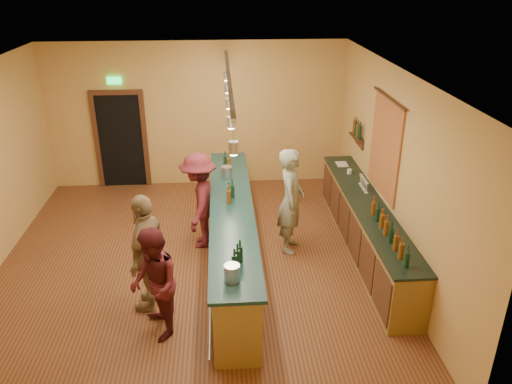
{
  "coord_description": "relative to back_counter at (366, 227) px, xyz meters",
  "views": [
    {
      "loc": [
        0.52,
        -7.27,
        4.58
      ],
      "look_at": [
        1.07,
        0.2,
        1.2
      ],
      "focal_mm": 35.0,
      "sensor_mm": 36.0,
      "label": 1
    }
  ],
  "objects": [
    {
      "name": "floor",
      "position": [
        -2.97,
        -0.18,
        -0.49
      ],
      "size": [
        7.0,
        7.0,
        0.0
      ],
      "primitive_type": "plane",
      "color": "#5B2B1A",
      "rests_on": "ground"
    },
    {
      "name": "ceiling",
      "position": [
        -2.97,
        -0.18,
        2.71
      ],
      "size": [
        6.5,
        7.0,
        0.02
      ],
      "primitive_type": "cube",
      "color": "silver",
      "rests_on": "wall_back"
    },
    {
      "name": "wall_back",
      "position": [
        -2.97,
        3.32,
        1.11
      ],
      "size": [
        6.5,
        0.02,
        3.2
      ],
      "primitive_type": "cube",
      "color": "gold",
      "rests_on": "floor"
    },
    {
      "name": "wall_front",
      "position": [
        -2.97,
        -3.68,
        1.11
      ],
      "size": [
        6.5,
        0.02,
        3.2
      ],
      "primitive_type": "cube",
      "color": "gold",
      "rests_on": "floor"
    },
    {
      "name": "wall_right",
      "position": [
        0.28,
        -0.18,
        1.11
      ],
      "size": [
        0.02,
        7.0,
        3.2
      ],
      "primitive_type": "cube",
      "color": "gold",
      "rests_on": "floor"
    },
    {
      "name": "doorway",
      "position": [
        -4.67,
        3.3,
        0.64
      ],
      "size": [
        1.15,
        0.09,
        2.48
      ],
      "color": "black",
      "rests_on": "wall_back"
    },
    {
      "name": "tapestry",
      "position": [
        0.26,
        0.22,
        1.36
      ],
      "size": [
        0.03,
        1.4,
        1.6
      ],
      "primitive_type": "cube",
      "color": "#AA2522",
      "rests_on": "wall_right"
    },
    {
      "name": "bottle_shelf",
      "position": [
        0.2,
        1.72,
        1.18
      ],
      "size": [
        0.17,
        0.55,
        0.54
      ],
      "color": "#442914",
      "rests_on": "wall_right"
    },
    {
      "name": "back_counter",
      "position": [
        0.0,
        0.0,
        0.0
      ],
      "size": [
        0.6,
        4.55,
        1.27
      ],
      "color": "olive",
      "rests_on": "floor"
    },
    {
      "name": "tasting_bar",
      "position": [
        -2.32,
        -0.18,
        0.12
      ],
      "size": [
        0.74,
        5.1,
        1.38
      ],
      "color": "olive",
      "rests_on": "floor"
    },
    {
      "name": "pendant_track",
      "position": [
        -2.32,
        -0.18,
        2.5
      ],
      "size": [
        0.11,
        4.6,
        0.5
      ],
      "color": "silver",
      "rests_on": "ceiling"
    },
    {
      "name": "bartender",
      "position": [
        -1.29,
        0.2,
        0.45
      ],
      "size": [
        0.58,
        0.76,
        1.87
      ],
      "primitive_type": "imported",
      "rotation": [
        0.0,
        0.0,
        1.35
      ],
      "color": "gray",
      "rests_on": "floor"
    },
    {
      "name": "customer_a",
      "position": [
        -3.38,
        -1.92,
        0.31
      ],
      "size": [
        0.8,
        0.91,
        1.58
      ],
      "primitive_type": "imported",
      "rotation": [
        0.0,
        0.0,
        -1.27
      ],
      "color": "#59191E",
      "rests_on": "floor"
    },
    {
      "name": "customer_b",
      "position": [
        -3.54,
        -1.28,
        0.41
      ],
      "size": [
        0.67,
        1.13,
        1.8
      ],
      "primitive_type": "imported",
      "rotation": [
        0.0,
        0.0,
        -1.81
      ],
      "color": "#997A51",
      "rests_on": "floor"
    },
    {
      "name": "customer_c",
      "position": [
        -2.87,
        0.46,
        0.38
      ],
      "size": [
        0.74,
        1.17,
        1.73
      ],
      "primitive_type": "imported",
      "rotation": [
        0.0,
        0.0,
        -1.67
      ],
      "color": "#59191E",
      "rests_on": "floor"
    },
    {
      "name": "bar_stool",
      "position": [
        -1.05,
        2.02,
        0.01
      ],
      "size": [
        0.31,
        0.31,
        0.64
      ],
      "rotation": [
        0.0,
        0.0,
        0.05
      ],
      "color": "#A97D4C",
      "rests_on": "floor"
    }
  ]
}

